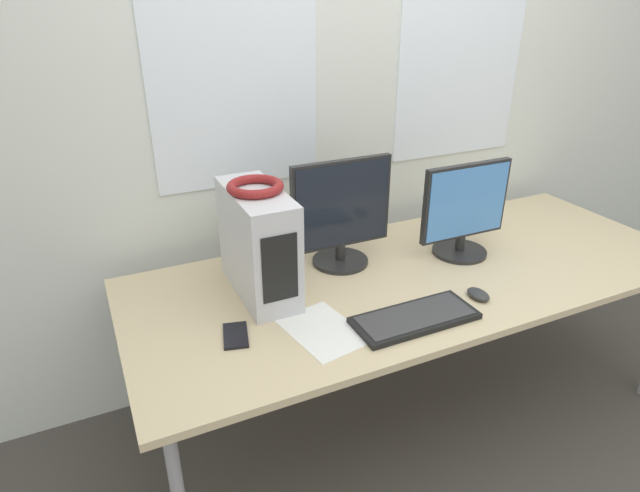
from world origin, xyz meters
TOP-DOWN VIEW (x-y plane):
  - ground_plane at (0.00, 0.00)m, footprint 14.00×14.00m
  - wall_back at (0.00, 1.06)m, footprint 8.00×0.07m
  - desk at (0.00, 0.46)m, footprint 2.32×0.93m
  - pc_tower at (-0.63, 0.59)m, footprint 0.18×0.43m
  - headphones at (-0.63, 0.59)m, footprint 0.20×0.20m
  - monitor_main at (-0.26, 0.67)m, footprint 0.42×0.23m
  - monitor_right_near at (0.25, 0.53)m, footprint 0.41×0.23m
  - keyboard at (-0.22, 0.17)m, footprint 0.43×0.18m
  - mouse at (0.08, 0.20)m, footprint 0.07×0.10m
  - cell_phone at (-0.81, 0.34)m, footprint 0.11×0.16m
  - paper_sheet_left at (-0.53, 0.25)m, footprint 0.26×0.33m

SIDE VIEW (x-z plane):
  - ground_plane at x=0.00m, z-range 0.00..0.00m
  - desk at x=0.00m, z-range 0.32..1.05m
  - paper_sheet_left at x=-0.53m, z-range 0.73..0.73m
  - cell_phone at x=-0.81m, z-range 0.73..0.74m
  - keyboard at x=-0.22m, z-range 0.72..0.75m
  - mouse at x=0.08m, z-range 0.73..0.75m
  - monitor_right_near at x=0.25m, z-range 0.72..1.12m
  - pc_tower at x=-0.63m, z-range 0.73..1.12m
  - monitor_main at x=-0.26m, z-range 0.72..1.16m
  - headphones at x=-0.63m, z-range 1.12..1.16m
  - wall_back at x=0.00m, z-range 0.00..2.70m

